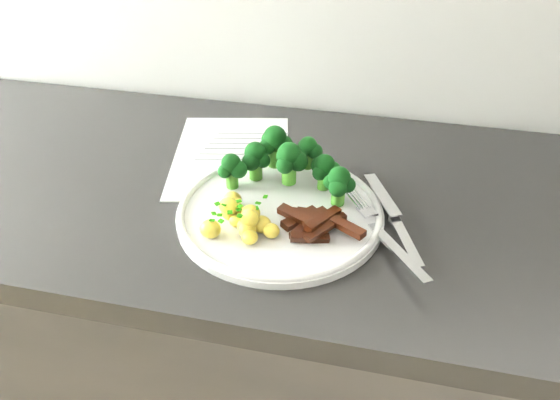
% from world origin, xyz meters
% --- Properties ---
extents(counter, '(2.31, 0.58, 0.86)m').
position_xyz_m(counter, '(-0.08, 1.68, 0.43)').
color(counter, black).
rests_on(counter, ground).
extents(recipe_paper, '(0.25, 0.31, 0.00)m').
position_xyz_m(recipe_paper, '(-0.18, 1.77, 0.87)').
color(recipe_paper, white).
rests_on(recipe_paper, counter).
extents(plate, '(0.31, 0.31, 0.02)m').
position_xyz_m(plate, '(-0.06, 1.62, 0.87)').
color(plate, white).
rests_on(plate, counter).
extents(broccoli, '(0.21, 0.12, 0.08)m').
position_xyz_m(broccoli, '(-0.06, 1.69, 0.92)').
color(broccoli, '#336F1B').
rests_on(broccoli, plate).
extents(potatoes, '(0.11, 0.10, 0.04)m').
position_xyz_m(potatoes, '(-0.10, 1.57, 0.89)').
color(potatoes, '#FFEB46').
rests_on(potatoes, plate).
extents(beef_strips, '(0.13, 0.09, 0.03)m').
position_xyz_m(beef_strips, '(-0.00, 1.59, 0.89)').
color(beef_strips, black).
rests_on(beef_strips, plate).
extents(fork, '(0.13, 0.19, 0.02)m').
position_xyz_m(fork, '(0.10, 1.58, 0.88)').
color(fork, silver).
rests_on(fork, plate).
extents(knife, '(0.10, 0.21, 0.02)m').
position_xyz_m(knife, '(0.11, 1.62, 0.87)').
color(knife, silver).
rests_on(knife, plate).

